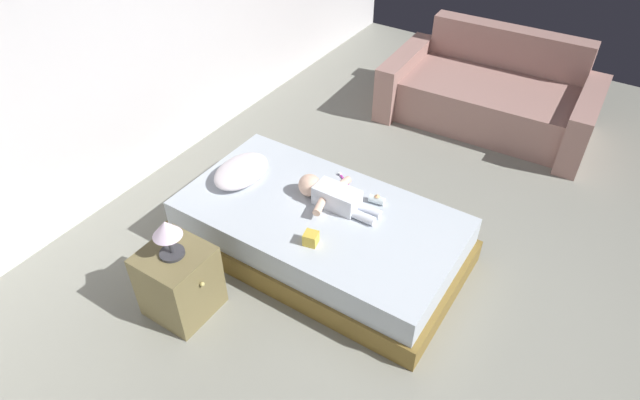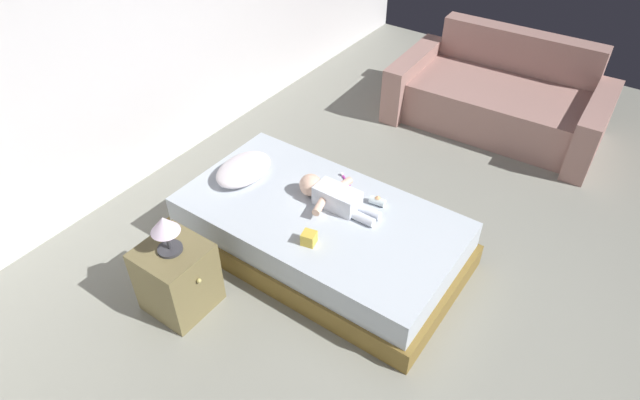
% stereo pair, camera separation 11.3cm
% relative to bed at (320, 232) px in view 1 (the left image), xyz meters
% --- Properties ---
extents(ground_plane, '(8.00, 8.00, 0.00)m').
position_rel_bed_xyz_m(ground_plane, '(0.08, -1.16, -0.19)').
color(ground_plane, gray).
extents(wall_behind_bed, '(8.00, 0.12, 2.54)m').
position_rel_bed_xyz_m(wall_behind_bed, '(0.08, 1.84, 1.08)').
color(wall_behind_bed, silver).
rests_on(wall_behind_bed, ground_plane).
extents(bed, '(1.12, 2.07, 0.40)m').
position_rel_bed_xyz_m(bed, '(0.00, 0.00, 0.00)').
color(bed, brown).
rests_on(bed, ground_plane).
extents(pillow, '(0.49, 0.34, 0.13)m').
position_rel_bed_xyz_m(pillow, '(-0.00, 0.70, 0.27)').
color(pillow, white).
rests_on(pillow, bed).
extents(baby, '(0.46, 0.64, 0.16)m').
position_rel_bed_xyz_m(baby, '(0.12, -0.02, 0.28)').
color(baby, white).
rests_on(baby, bed).
extents(toothbrush, '(0.10, 0.14, 0.02)m').
position_rel_bed_xyz_m(toothbrush, '(0.40, 0.05, 0.21)').
color(toothbrush, '#B9339A').
rests_on(toothbrush, bed).
extents(couch, '(1.21, 2.01, 0.81)m').
position_rel_bed_xyz_m(couch, '(2.52, -0.39, 0.08)').
color(couch, '#A0776F').
rests_on(couch, ground_plane).
extents(nightstand, '(0.41, 0.44, 0.51)m').
position_rel_bed_xyz_m(nightstand, '(-0.94, 0.48, 0.06)').
color(nightstand, olive).
rests_on(nightstand, ground_plane).
extents(lamp, '(0.18, 0.18, 0.27)m').
position_rel_bed_xyz_m(lamp, '(-0.94, 0.48, 0.50)').
color(lamp, '#333338').
rests_on(lamp, nightstand).
extents(toy_block, '(0.11, 0.11, 0.09)m').
position_rel_bed_xyz_m(toy_block, '(-0.31, -0.13, 0.25)').
color(toy_block, gold).
rests_on(toy_block, bed).
extents(baby_bottle, '(0.07, 0.12, 0.08)m').
position_rel_bed_xyz_m(baby_bottle, '(0.29, -0.29, 0.24)').
color(baby_bottle, white).
rests_on(baby_bottle, bed).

